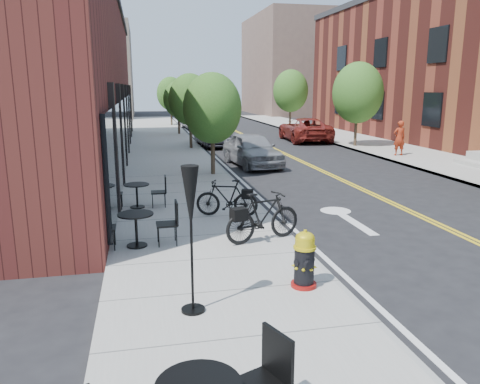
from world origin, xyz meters
TOP-DOWN VIEW (x-y plane):
  - ground at (0.00, 0.00)m, footprint 120.00×120.00m
  - sidewalk_near at (-2.00, 10.00)m, footprint 4.00×70.00m
  - sidewalk_far at (10.00, 10.00)m, footprint 4.00×70.00m
  - building_near at (-6.50, 14.00)m, footprint 5.00×28.00m
  - bg_building_left at (-8.00, 48.00)m, footprint 8.00×14.00m
  - bg_building_right at (16.00, 50.00)m, footprint 10.00×16.00m
  - tree_near_a at (-0.60, 9.00)m, footprint 2.20×2.20m
  - tree_near_b at (-0.60, 17.00)m, footprint 2.30×2.30m
  - tree_near_c at (-0.60, 25.00)m, footprint 2.10×2.10m
  - tree_near_d at (-0.60, 33.00)m, footprint 2.40×2.40m
  - tree_far_b at (8.60, 16.00)m, footprint 2.80×2.80m
  - tree_far_c at (8.60, 28.00)m, footprint 2.80×2.80m
  - fire_hydrant at (-0.68, -1.61)m, footprint 0.56×0.56m
  - bicycle_left at (-1.16, 2.96)m, footprint 1.67×0.96m
  - bicycle_right at (-0.75, 0.84)m, footprint 1.88×1.02m
  - bistro_set_b at (-3.43, 1.04)m, footprint 1.71×0.75m
  - bistro_set_c at (-3.43, 4.34)m, footprint 1.59×0.70m
  - patio_umbrella at (-2.60, -2.10)m, footprint 0.36×0.36m
  - parked_car_a at (1.46, 11.18)m, footprint 2.19×4.42m
  - parked_car_b at (0.80, 18.38)m, footprint 1.76×4.31m
  - parked_car_c at (1.25, 29.79)m, footprint 2.77×5.45m
  - parked_car_far at (6.91, 19.77)m, footprint 2.78×5.47m
  - pedestrian at (8.99, 12.04)m, footprint 0.62×0.41m

SIDE VIEW (x-z plane):
  - ground at x=0.00m, z-range 0.00..0.00m
  - sidewalk_near at x=-2.00m, z-range 0.00..0.12m
  - sidewalk_far at x=10.00m, z-range 0.00..0.12m
  - bistro_set_c at x=-3.43m, z-range 0.12..0.98m
  - bistro_set_b at x=-3.43m, z-range 0.12..1.05m
  - fire_hydrant at x=-0.68m, z-range 0.09..1.08m
  - bicycle_left at x=-1.16m, z-range 0.12..1.09m
  - bicycle_right at x=-0.75m, z-range 0.12..1.21m
  - parked_car_b at x=0.80m, z-range 0.00..1.39m
  - parked_car_a at x=1.46m, z-range 0.00..1.45m
  - parked_car_far at x=6.91m, z-range 0.00..1.48m
  - parked_car_c at x=1.25m, z-range 0.00..1.52m
  - pedestrian at x=8.99m, z-range 0.12..1.80m
  - patio_umbrella at x=-2.60m, z-range 0.60..2.80m
  - tree_near_c at x=-0.60m, z-range 0.69..4.37m
  - tree_near_a at x=-0.60m, z-range 0.70..4.51m
  - tree_near_b at x=-0.60m, z-range 0.72..4.70m
  - tree_near_d at x=-0.60m, z-range 0.73..4.85m
  - tree_far_b at x=8.60m, z-range 0.75..5.37m
  - tree_far_c at x=8.60m, z-range 0.75..5.37m
  - building_near at x=-6.50m, z-range 0.00..7.00m
  - bg_building_left at x=-8.00m, z-range 0.00..10.00m
  - bg_building_right at x=16.00m, z-range 0.00..12.00m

